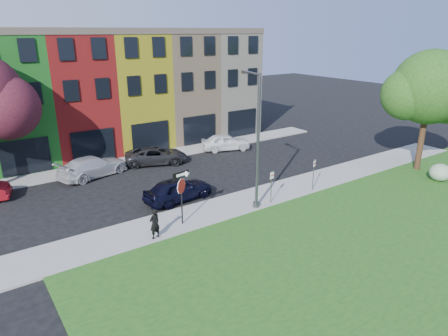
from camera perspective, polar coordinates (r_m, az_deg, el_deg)
ground at (r=23.08m, az=7.07°, el=-7.58°), size 120.00×120.00×0.00m
sidewalk_near at (r=26.29m, az=6.01°, el=-3.94°), size 40.00×3.00×0.12m
sidewalk_far at (r=33.72m, az=-14.09°, el=0.81°), size 40.00×2.40×0.12m
rowhouse_block at (r=38.52m, az=-17.39°, el=10.30°), size 30.00×10.12×10.00m
stop_sign at (r=21.61m, az=-6.11°, el=-2.72°), size 1.04×0.20×3.07m
man at (r=20.90m, az=-9.88°, el=-7.83°), size 0.76×0.64×1.63m
sedan_near at (r=25.46m, az=-6.56°, el=-3.04°), size 2.72×4.85×1.53m
parked_car_silver at (r=31.03m, az=-18.19°, el=0.21°), size 5.01×6.45×1.54m
parked_car_dark at (r=32.81m, az=-9.67°, el=1.77°), size 5.70×6.54×1.38m
parked_car_white at (r=36.10m, az=0.24°, el=3.73°), size 4.60×5.51×1.49m
street_lamp at (r=23.30m, az=4.65°, el=3.71°), size 0.93×2.53×7.98m
parking_sign_a at (r=24.66m, az=6.81°, el=-2.11°), size 0.32×0.10×2.10m
parking_sign_b at (r=27.13m, az=12.71°, el=-0.38°), size 0.31×0.15×2.17m
tree_park_a at (r=33.30m, az=27.34°, el=10.00°), size 6.49×5.68×8.99m
shrub at (r=32.29m, az=28.49°, el=-0.56°), size 1.46×1.46×1.25m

